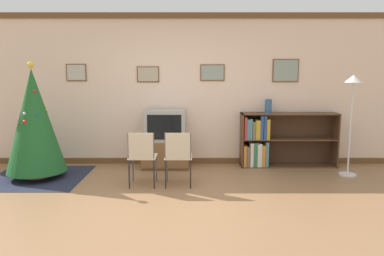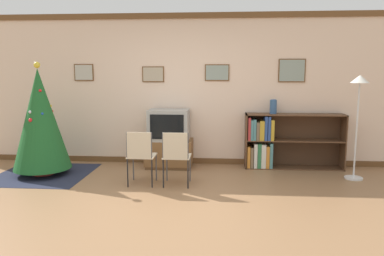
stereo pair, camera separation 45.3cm
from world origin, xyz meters
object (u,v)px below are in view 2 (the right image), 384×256
at_px(bookshelf, 275,142).
at_px(standing_lamp, 359,100).
at_px(folding_chair_right, 176,155).
at_px(vase, 273,106).
at_px(christmas_tree, 40,120).
at_px(tv_console, 169,153).
at_px(television, 169,125).
at_px(folding_chair_left, 141,154).

distance_m(bookshelf, standing_lamp, 1.52).
height_order(folding_chair_right, vase, vase).
bearing_deg(christmas_tree, tv_console, 18.18).
height_order(christmas_tree, folding_chair_right, christmas_tree).
bearing_deg(bookshelf, standing_lamp, -27.89).
bearing_deg(bookshelf, folding_chair_right, -142.77).
xyz_separation_m(christmas_tree, tv_console, (2.00, 0.66, -0.67)).
height_order(christmas_tree, vase, christmas_tree).
relative_size(television, vase, 2.83).
relative_size(folding_chair_right, vase, 3.32).
distance_m(folding_chair_left, folding_chair_right, 0.53).
relative_size(tv_console, bookshelf, 0.48).
xyz_separation_m(christmas_tree, television, (2.00, 0.66, -0.16)).
distance_m(tv_console, vase, 2.00).
bearing_deg(vase, folding_chair_right, -141.16).
xyz_separation_m(tv_console, bookshelf, (1.87, 0.10, 0.22)).
bearing_deg(standing_lamp, bookshelf, 152.11).
height_order(folding_chair_left, standing_lamp, standing_lamp).
xyz_separation_m(tv_console, folding_chair_right, (0.26, -1.12, 0.23)).
distance_m(television, folding_chair_left, 1.18).
distance_m(television, bookshelf, 1.89).
height_order(television, folding_chair_right, television).
bearing_deg(tv_console, bookshelf, 2.94).
relative_size(vase, standing_lamp, 0.15).
distance_m(christmas_tree, vase, 3.90).
xyz_separation_m(folding_chair_left, folding_chair_right, (0.53, 0.00, 0.00)).
bearing_deg(vase, television, -175.98).
height_order(folding_chair_left, bookshelf, bookshelf).
height_order(folding_chair_right, bookshelf, bookshelf).
bearing_deg(tv_console, standing_lamp, -9.65).
relative_size(television, standing_lamp, 0.43).
bearing_deg(tv_console, vase, 3.94).
height_order(folding_chair_right, standing_lamp, standing_lamp).
bearing_deg(bookshelf, television, -176.99).
bearing_deg(folding_chair_right, christmas_tree, 168.45).
bearing_deg(folding_chair_left, folding_chair_right, 0.00).
relative_size(folding_chair_right, bookshelf, 0.49).
bearing_deg(bookshelf, tv_console, -177.06).
xyz_separation_m(christmas_tree, folding_chair_left, (1.74, -0.46, -0.44)).
bearing_deg(folding_chair_left, tv_console, 76.76).
relative_size(tv_console, television, 1.17).
xyz_separation_m(folding_chair_right, bookshelf, (1.60, 1.22, -0.01)).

